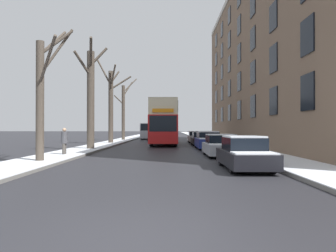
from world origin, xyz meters
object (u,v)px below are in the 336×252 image
parked_car_2 (208,141)px  parked_car_3 (201,139)px  parked_car_1 (221,146)px  oncoming_van (148,131)px  bare_tree_left_3 (124,110)px  bare_tree_left_2 (111,103)px  parked_car_0 (244,154)px  parked_car_4 (196,137)px  bare_tree_left_0 (42,93)px  pedestrian_left_sidewalk (64,141)px  double_decker_bus (164,121)px  bare_tree_left_1 (91,97)px

parked_car_2 → parked_car_3: (0.00, 5.43, -0.05)m
parked_car_1 → oncoming_van: oncoming_van is taller
bare_tree_left_3 → oncoming_van: bare_tree_left_3 is taller
bare_tree_left_2 → parked_car_0: bare_tree_left_2 is taller
parked_car_4 → oncoming_van: size_ratio=0.71×
parked_car_1 → parked_car_3: size_ratio=0.93×
parked_car_4 → parked_car_3: bearing=-90.0°
bare_tree_left_2 → bare_tree_left_3: size_ratio=1.04×
bare_tree_left_2 → oncoming_van: size_ratio=1.55×
parked_car_4 → bare_tree_left_0: bearing=-113.2°
pedestrian_left_sidewalk → bare_tree_left_3: bearing=3.4°
parked_car_1 → parked_car_3: bearing=90.0°
double_decker_bus → bare_tree_left_3: bearing=122.5°
parked_car_0 → parked_car_1: 5.56m
parked_car_3 → oncoming_van: bearing=111.6°
bare_tree_left_1 → double_decker_bus: size_ratio=0.71×
parked_car_2 → parked_car_1: bearing=-90.0°
double_decker_bus → parked_car_4: size_ratio=2.74×
parked_car_3 → bare_tree_left_2: bearing=167.5°
bare_tree_left_2 → double_decker_bus: size_ratio=0.80×
parked_car_1 → parked_car_4: parked_car_4 is taller
parked_car_4 → pedestrian_left_sidewalk: size_ratio=2.43×
bare_tree_left_1 → bare_tree_left_2: bare_tree_left_2 is taller
bare_tree_left_1 → parked_car_4: (8.98, 12.83, -3.42)m
parked_car_2 → pedestrian_left_sidewalk: (-9.18, -6.60, 0.25)m
parked_car_3 → parked_car_0: bearing=-90.0°
parked_car_1 → oncoming_van: 28.39m
oncoming_van → pedestrian_left_sidewalk: oncoming_van is taller
bare_tree_left_0 → bare_tree_left_2: bare_tree_left_2 is taller
parked_car_1 → parked_car_4: 17.35m
parked_car_1 → parked_car_4: bearing=90.0°
oncoming_van → bare_tree_left_0: bearing=-94.9°
bare_tree_left_1 → pedestrian_left_sidewalk: bare_tree_left_1 is taller
parked_car_4 → pedestrian_left_sidewalk: (-9.18, -17.81, 0.31)m
pedestrian_left_sidewalk → parked_car_4: bearing=-23.8°
double_decker_bus → parked_car_1: bearing=-74.4°
bare_tree_left_1 → bare_tree_left_2: bearing=91.7°
parked_car_4 → parked_car_1: bearing=-90.0°
bare_tree_left_1 → parked_car_2: bearing=10.2°
parked_car_4 → parked_car_0: bearing=-90.0°
parked_car_2 → parked_car_4: bearing=90.0°
bare_tree_left_2 → pedestrian_left_sidewalk: 14.49m
bare_tree_left_2 → bare_tree_left_3: (0.08, 8.07, -0.34)m
bare_tree_left_1 → parked_car_3: (8.98, 7.04, -3.41)m
parked_car_0 → parked_car_3: bearing=90.0°
double_decker_bus → pedestrian_left_sidewalk: bearing=-112.4°
bare_tree_left_1 → bare_tree_left_0: bearing=-90.4°
parked_car_3 → oncoming_van: (-6.36, 16.09, 0.67)m
bare_tree_left_1 → parked_car_1: size_ratio=2.03×
double_decker_bus → parked_car_2: bearing=-62.1°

